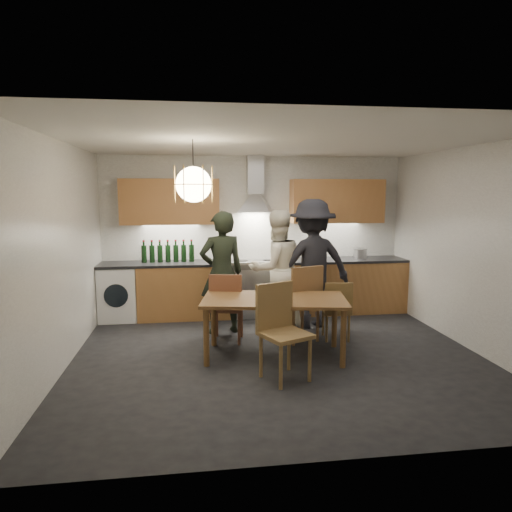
{
  "coord_description": "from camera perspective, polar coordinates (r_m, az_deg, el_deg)",
  "views": [
    {
      "loc": [
        -1.0,
        -5.34,
        2.02
      ],
      "look_at": [
        -0.22,
        0.4,
        1.2
      ],
      "focal_mm": 32.0,
      "sensor_mm": 36.0,
      "label": 1
    }
  ],
  "objects": [
    {
      "name": "chair_front",
      "position": [
        5.02,
        3.04,
        -8.51
      ],
      "size": [
        0.62,
        0.62,
        1.03
      ],
      "rotation": [
        0.0,
        0.0,
        0.42
      ],
      "color": "brown",
      "rests_on": "ground"
    },
    {
      "name": "pendant_lamp",
      "position": [
        5.24,
        -7.82,
        8.85
      ],
      "size": [
        0.43,
        0.43,
        0.7
      ],
      "color": "black",
      "rests_on": "ground"
    },
    {
      "name": "chair_back_right",
      "position": [
        6.31,
        10.11,
        -6.28
      ],
      "size": [
        0.41,
        0.41,
        0.82
      ],
      "rotation": [
        0.0,
        0.0,
        3.02
      ],
      "color": "brown",
      "rests_on": "ground"
    },
    {
      "name": "person_right",
      "position": [
        6.85,
        7.0,
        -0.94
      ],
      "size": [
        1.32,
        0.88,
        1.91
      ],
      "primitive_type": "imported",
      "rotation": [
        0.0,
        0.0,
        3.29
      ],
      "color": "black",
      "rests_on": "ground"
    },
    {
      "name": "wall_fixtures",
      "position": [
        7.48,
        -0.05,
        6.94
      ],
      "size": [
        4.3,
        0.54,
        1.1
      ],
      "color": "tan",
      "rests_on": "ground"
    },
    {
      "name": "chair_back_mid",
      "position": [
        6.17,
        5.81,
        -5.28
      ],
      "size": [
        0.6,
        0.6,
        1.05
      ],
      "rotation": [
        0.0,
        0.0,
        3.48
      ],
      "color": "brown",
      "rests_on": "ground"
    },
    {
      "name": "ground",
      "position": [
        5.8,
        2.76,
        -12.34
      ],
      "size": [
        5.0,
        5.0,
        0.0
      ],
      "primitive_type": "plane",
      "color": "black",
      "rests_on": "ground"
    },
    {
      "name": "counter_run",
      "position": [
        7.53,
        0.25,
        -3.97
      ],
      "size": [
        5.0,
        0.62,
        0.9
      ],
      "color": "#BD8349",
      "rests_on": "ground"
    },
    {
      "name": "mixing_bowl",
      "position": [
        7.55,
        7.53,
        -0.28
      ],
      "size": [
        0.36,
        0.36,
        0.07
      ],
      "primitive_type": "imported",
      "rotation": [
        0.0,
        0.0,
        0.34
      ],
      "color": "#BBBBBF",
      "rests_on": "counter_run"
    },
    {
      "name": "stock_pot",
      "position": [
        7.91,
        12.88,
        0.29
      ],
      "size": [
        0.28,
        0.28,
        0.15
      ],
      "primitive_type": "cylinder",
      "rotation": [
        0.0,
        0.0,
        0.32
      ],
      "color": "#B0B0B4",
      "rests_on": "counter_run"
    },
    {
      "name": "person_mid",
      "position": [
        6.76,
        2.57,
        -1.67
      ],
      "size": [
        1.0,
        0.87,
        1.76
      ],
      "primitive_type": "imported",
      "rotation": [
        0.0,
        0.0,
        3.42
      ],
      "color": "white",
      "rests_on": "ground"
    },
    {
      "name": "person_left",
      "position": [
        6.51,
        -4.31,
        -2.09
      ],
      "size": [
        0.71,
        0.55,
        1.75
      ],
      "primitive_type": "imported",
      "rotation": [
        0.0,
        0.0,
        3.36
      ],
      "color": "black",
      "rests_on": "ground"
    },
    {
      "name": "dining_table",
      "position": [
        5.61,
        2.3,
        -6.12
      ],
      "size": [
        1.86,
        1.14,
        0.73
      ],
      "rotation": [
        0.0,
        0.0,
        -0.17
      ],
      "color": "brown",
      "rests_on": "ground"
    },
    {
      "name": "room_shell",
      "position": [
        5.44,
        2.88,
        4.74
      ],
      "size": [
        5.02,
        4.52,
        2.61
      ],
      "color": "white",
      "rests_on": "ground"
    },
    {
      "name": "chair_back_left",
      "position": [
        6.11,
        -3.7,
        -5.92
      ],
      "size": [
        0.51,
        0.51,
        0.95
      ],
      "rotation": [
        0.0,
        0.0,
        2.94
      ],
      "color": "brown",
      "rests_on": "ground"
    },
    {
      "name": "wine_bottles",
      "position": [
        7.42,
        -10.95,
        0.61
      ],
      "size": [
        0.83,
        0.08,
        0.35
      ],
      "color": "black",
      "rests_on": "counter_run"
    },
    {
      "name": "range_stove",
      "position": [
        7.52,
        0.08,
        -4.04
      ],
      "size": [
        0.9,
        0.6,
        0.92
      ],
      "color": "silver",
      "rests_on": "ground"
    }
  ]
}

